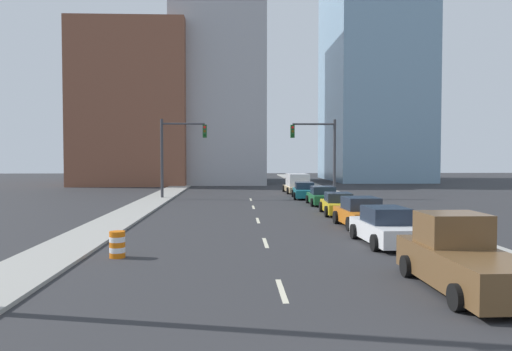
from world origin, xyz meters
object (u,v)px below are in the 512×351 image
(box_truck_tan, at_px, (297,184))
(pickup_truck_brown, at_px, (463,260))
(traffic_signal_right, at_px, (323,148))
(sedan_green, at_px, (323,196))
(traffic_barrel, at_px, (117,244))
(traffic_signal_left, at_px, (174,148))
(sedan_orange, at_px, (361,213))
(sedan_yellow, at_px, (338,204))
(sedan_white, at_px, (386,227))
(sedan_teal, at_px, (304,191))

(box_truck_tan, bearing_deg, pickup_truck_brown, -91.52)
(traffic_signal_right, xyz_separation_m, sedan_green, (-0.96, -5.63, -3.71))
(traffic_barrel, bearing_deg, pickup_truck_brown, -24.35)
(traffic_signal_left, distance_m, sedan_orange, 21.21)
(traffic_barrel, relative_size, sedan_orange, 0.22)
(sedan_yellow, bearing_deg, sedan_white, -88.20)
(sedan_green, bearing_deg, sedan_teal, 96.79)
(sedan_orange, relative_size, sedan_green, 1.01)
(sedan_teal, distance_m, box_truck_tan, 6.32)
(sedan_white, height_order, box_truck_tan, box_truck_tan)
(traffic_signal_left, relative_size, sedan_green, 1.57)
(sedan_green, height_order, box_truck_tan, box_truck_tan)
(traffic_signal_left, relative_size, sedan_orange, 1.56)
(traffic_signal_right, distance_m, sedan_white, 22.70)
(sedan_yellow, distance_m, sedan_teal, 11.87)
(sedan_white, height_order, sedan_green, sedan_white)
(box_truck_tan, bearing_deg, sedan_green, -89.59)
(sedan_white, distance_m, sedan_teal, 22.42)
(pickup_truck_brown, bearing_deg, sedan_green, 88.59)
(pickup_truck_brown, bearing_deg, sedan_orange, 88.21)
(traffic_barrel, distance_m, sedan_teal, 26.71)
(traffic_signal_left, relative_size, pickup_truck_brown, 1.26)
(sedan_orange, distance_m, sedan_teal, 17.38)
(pickup_truck_brown, distance_m, sedan_teal, 29.44)
(pickup_truck_brown, relative_size, sedan_teal, 1.12)
(traffic_barrel, bearing_deg, box_truck_tan, 71.59)
(sedan_teal, relative_size, box_truck_tan, 0.90)
(sedan_teal, bearing_deg, sedan_orange, -84.99)
(sedan_green, xyz_separation_m, sedan_teal, (-0.61, 5.68, 0.01))
(sedan_orange, distance_m, sedan_green, 11.69)
(traffic_signal_left, bearing_deg, sedan_yellow, -45.39)
(sedan_white, distance_m, sedan_orange, 5.05)
(traffic_signal_right, xyz_separation_m, traffic_barrel, (-11.73, -24.66, -3.86))
(box_truck_tan, bearing_deg, sedan_orange, -90.83)
(sedan_yellow, relative_size, sedan_teal, 0.94)
(sedan_yellow, relative_size, sedan_green, 1.05)
(pickup_truck_brown, relative_size, sedan_yellow, 1.19)
(traffic_barrel, height_order, sedan_white, sedan_white)
(traffic_signal_left, bearing_deg, pickup_truck_brown, -68.73)
(traffic_barrel, relative_size, sedan_teal, 0.20)
(pickup_truck_brown, bearing_deg, sedan_teal, 89.93)
(traffic_barrel, xyz_separation_m, sedan_yellow, (10.65, 12.85, 0.15))
(sedan_teal, bearing_deg, traffic_barrel, -109.09)
(sedan_white, bearing_deg, sedan_teal, 88.18)
(traffic_signal_left, height_order, traffic_barrel, traffic_signal_left)
(pickup_truck_brown, height_order, sedan_white, pickup_truck_brown)
(traffic_barrel, distance_m, sedan_orange, 12.96)
(sedan_white, xyz_separation_m, sedan_orange, (0.24, 5.05, -0.00))
(sedan_teal, bearing_deg, sedan_green, -80.59)
(sedan_yellow, bearing_deg, traffic_signal_right, 87.72)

